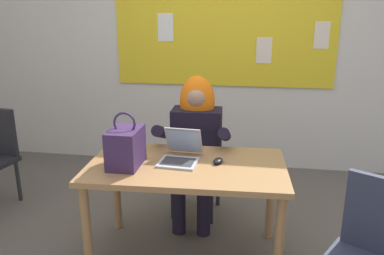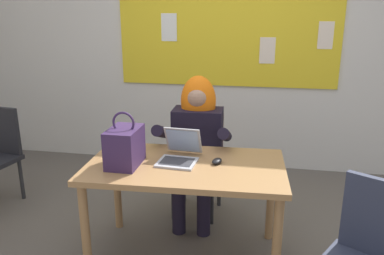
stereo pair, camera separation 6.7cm
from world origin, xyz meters
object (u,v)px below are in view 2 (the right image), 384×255
desk_main (185,176)px  computer_mouse (217,161)px  person_costumed (197,138)px  laptop (179,154)px  chair_extra_corner (367,254)px  chair_at_desk (199,158)px  handbag (125,146)px

desk_main → computer_mouse: (0.21, 0.05, 0.11)m
person_costumed → laptop: (-0.03, -0.56, 0.06)m
laptop → chair_extra_corner: size_ratio=0.39×
chair_at_desk → laptop: 0.75m
computer_mouse → chair_extra_corner: size_ratio=0.12×
person_costumed → handbag: size_ratio=3.27×
laptop → chair_extra_corner: (1.15, -0.58, -0.28)m
chair_extra_corner → desk_main: bearing=-84.7°
desk_main → laptop: (-0.06, 0.06, 0.14)m
chair_at_desk → computer_mouse: 0.78m
laptop → computer_mouse: bearing=1.3°
person_costumed → desk_main: bearing=0.9°
laptop → chair_at_desk: bearing=91.5°
desk_main → person_costumed: (-0.03, 0.62, 0.08)m
person_costumed → chair_at_desk: bearing=176.5°
desk_main → chair_at_desk: bearing=92.0°
laptop → computer_mouse: size_ratio=3.38×
handbag → chair_at_desk: bearing=65.8°
handbag → desk_main: bearing=12.6°
computer_mouse → chair_extra_corner: (0.88, -0.57, -0.25)m
desk_main → person_costumed: person_costumed is taller
handbag → laptop: bearing=23.7°
desk_main → person_costumed: size_ratio=1.13×
computer_mouse → person_costumed: bearing=129.3°
laptop → chair_extra_corner: laptop is taller
handbag → computer_mouse: bearing=12.8°
desk_main → computer_mouse: 0.24m
desk_main → laptop: size_ratio=3.98×
chair_at_desk → handbag: bearing=-20.0°
person_costumed → chair_extra_corner: person_costumed is taller
chair_at_desk → handbag: handbag is taller
chair_at_desk → chair_extra_corner: 1.69m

